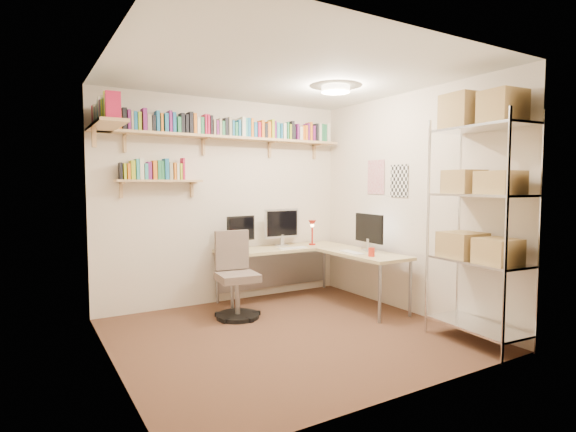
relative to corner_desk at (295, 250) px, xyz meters
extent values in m
plane|color=#4B2F20|center=(-0.69, -0.99, -0.65)|extent=(3.20, 3.20, 0.00)
cube|color=beige|center=(-0.69, 0.51, 0.60)|extent=(3.20, 0.04, 2.50)
cube|color=beige|center=(-2.29, -0.99, 0.60)|extent=(0.04, 3.00, 2.50)
cube|color=beige|center=(0.91, -0.99, 0.60)|extent=(0.04, 3.00, 2.50)
cube|color=beige|center=(-0.69, -2.49, 0.60)|extent=(3.20, 0.04, 2.50)
cube|color=silver|center=(-0.69, -0.99, 1.85)|extent=(3.20, 3.00, 0.04)
cube|color=silver|center=(0.90, -0.44, 0.90)|extent=(0.01, 0.30, 0.42)
cube|color=white|center=(0.90, -0.84, 0.85)|extent=(0.01, 0.28, 0.38)
cylinder|color=#FFEAC6|center=(0.01, -0.79, 1.81)|extent=(0.30, 0.30, 0.06)
cube|color=tan|center=(-0.69, 0.38, 1.37)|extent=(3.05, 0.25, 0.03)
cube|color=tan|center=(-2.17, -0.04, 1.37)|extent=(0.25, 1.00, 0.03)
cube|color=tan|center=(-1.54, 0.41, 0.85)|extent=(0.95, 0.20, 0.02)
cube|color=tan|center=(-1.89, 0.45, 1.30)|extent=(0.03, 0.20, 0.20)
cube|color=tan|center=(-0.99, 0.45, 1.30)|extent=(0.03, 0.20, 0.20)
cube|color=tan|center=(-0.09, 0.45, 1.30)|extent=(0.03, 0.20, 0.20)
cube|color=tan|center=(0.61, 0.45, 1.30)|extent=(0.03, 0.20, 0.20)
cube|color=teal|center=(-2.15, 0.38, 1.47)|extent=(0.04, 0.13, 0.18)
cube|color=teal|center=(-2.10, 0.38, 1.50)|extent=(0.03, 0.11, 0.23)
cube|color=#297C4D|center=(-2.07, 0.38, 1.50)|extent=(0.02, 0.12, 0.23)
cube|color=#A6B822|center=(-2.02, 0.38, 1.47)|extent=(0.04, 0.11, 0.17)
cube|color=orange|center=(-1.97, 0.38, 1.48)|extent=(0.04, 0.11, 0.20)
cube|color=black|center=(-1.91, 0.38, 1.50)|extent=(0.04, 0.13, 0.23)
cube|color=#711E6A|center=(-1.87, 0.38, 1.49)|extent=(0.03, 0.15, 0.22)
cube|color=#9C9071|center=(-1.84, 0.38, 1.49)|extent=(0.02, 0.14, 0.21)
cube|color=#1E699B|center=(-1.80, 0.38, 1.48)|extent=(0.04, 0.14, 0.20)
cube|color=#A6B822|center=(-1.76, 0.38, 1.48)|extent=(0.03, 0.12, 0.20)
cube|color=#711E6A|center=(-1.71, 0.38, 1.50)|extent=(0.04, 0.14, 0.25)
cube|color=#9C9071|center=(-1.66, 0.38, 1.48)|extent=(0.04, 0.12, 0.19)
cube|color=black|center=(-1.61, 0.38, 1.47)|extent=(0.04, 0.12, 0.18)
cube|color=#1E699B|center=(-1.56, 0.38, 1.50)|extent=(0.04, 0.12, 0.23)
cube|color=orange|center=(-1.52, 0.38, 1.49)|extent=(0.03, 0.12, 0.21)
cube|color=#1E699B|center=(-1.47, 0.38, 1.49)|extent=(0.04, 0.14, 0.21)
cube|color=#711E6A|center=(-1.43, 0.38, 1.50)|extent=(0.03, 0.14, 0.24)
cube|color=#1E699B|center=(-1.38, 0.38, 1.50)|extent=(0.04, 0.11, 0.23)
cube|color=#297C4D|center=(-1.33, 0.38, 1.47)|extent=(0.04, 0.14, 0.18)
cube|color=black|center=(-1.28, 0.38, 1.50)|extent=(0.04, 0.12, 0.23)
cube|color=black|center=(-1.24, 0.38, 1.49)|extent=(0.03, 0.13, 0.22)
cube|color=black|center=(-1.19, 0.38, 1.51)|extent=(0.04, 0.14, 0.25)
cube|color=orange|center=(-1.14, 0.38, 1.50)|extent=(0.03, 0.11, 0.24)
cube|color=beige|center=(-1.10, 0.38, 1.48)|extent=(0.04, 0.12, 0.19)
cube|color=#297C4D|center=(-1.06, 0.38, 1.48)|extent=(0.04, 0.12, 0.20)
cube|color=#B81842|center=(-1.02, 0.38, 1.50)|extent=(0.02, 0.14, 0.24)
cube|color=#B81842|center=(-0.98, 0.38, 1.50)|extent=(0.03, 0.14, 0.23)
cube|color=black|center=(-0.94, 0.38, 1.50)|extent=(0.03, 0.12, 0.23)
cube|color=#9C9071|center=(-0.91, 0.38, 1.47)|extent=(0.03, 0.14, 0.18)
cube|color=#711E6A|center=(-0.87, 0.38, 1.47)|extent=(0.03, 0.12, 0.18)
cube|color=#9C9071|center=(-0.83, 0.38, 1.48)|extent=(0.03, 0.14, 0.20)
cube|color=#297C4D|center=(-0.80, 0.38, 1.47)|extent=(0.03, 0.14, 0.17)
cube|color=black|center=(-0.76, 0.38, 1.49)|extent=(0.04, 0.14, 0.21)
cube|color=#9C9071|center=(-0.71, 0.38, 1.50)|extent=(0.04, 0.13, 0.23)
cube|color=#1E699B|center=(-0.67, 0.38, 1.48)|extent=(0.03, 0.14, 0.19)
cube|color=#297C4D|center=(-0.63, 0.38, 1.47)|extent=(0.03, 0.12, 0.17)
cube|color=#1E699B|center=(-0.59, 0.38, 1.48)|extent=(0.03, 0.12, 0.20)
cube|color=beige|center=(-0.54, 0.38, 1.50)|extent=(0.04, 0.15, 0.24)
cube|color=teal|center=(-0.49, 0.38, 1.50)|extent=(0.03, 0.12, 0.23)
cube|color=#1E699B|center=(-0.45, 0.38, 1.50)|extent=(0.04, 0.11, 0.24)
cube|color=orange|center=(-0.42, 0.38, 1.50)|extent=(0.03, 0.13, 0.23)
cube|color=#1E699B|center=(-0.37, 0.38, 1.48)|extent=(0.04, 0.12, 0.19)
cube|color=#B81842|center=(-0.32, 0.38, 1.48)|extent=(0.04, 0.13, 0.19)
cube|color=orange|center=(-0.27, 0.38, 1.49)|extent=(0.03, 0.15, 0.22)
cube|color=black|center=(-0.23, 0.38, 1.47)|extent=(0.04, 0.14, 0.18)
cube|color=orange|center=(-0.18, 0.38, 1.49)|extent=(0.04, 0.13, 0.21)
cube|color=#A6B822|center=(-0.13, 0.38, 1.50)|extent=(0.04, 0.13, 0.24)
cube|color=#711E6A|center=(-0.09, 0.38, 1.50)|extent=(0.02, 0.13, 0.23)
cube|color=teal|center=(-0.04, 0.38, 1.49)|extent=(0.04, 0.11, 0.21)
cube|color=#1E699B|center=(0.00, 0.38, 1.48)|extent=(0.02, 0.14, 0.20)
cube|color=beige|center=(0.04, 0.38, 1.49)|extent=(0.04, 0.15, 0.21)
cube|color=#297C4D|center=(0.09, 0.38, 1.49)|extent=(0.02, 0.15, 0.22)
cube|color=#A6B822|center=(0.13, 0.38, 1.48)|extent=(0.02, 0.15, 0.20)
cube|color=black|center=(0.16, 0.38, 1.50)|extent=(0.04, 0.15, 0.24)
cube|color=black|center=(0.20, 0.38, 1.47)|extent=(0.02, 0.12, 0.18)
cube|color=#711E6A|center=(0.24, 0.38, 1.49)|extent=(0.03, 0.14, 0.21)
cube|color=beige|center=(0.29, 0.38, 1.47)|extent=(0.04, 0.15, 0.18)
cube|color=orange|center=(0.33, 0.38, 1.48)|extent=(0.03, 0.12, 0.19)
cube|color=orange|center=(0.37, 0.38, 1.48)|extent=(0.04, 0.14, 0.20)
cube|color=#711E6A|center=(0.41, 0.38, 1.50)|extent=(0.03, 0.13, 0.23)
cube|color=orange|center=(0.45, 0.38, 1.51)|extent=(0.03, 0.13, 0.25)
cube|color=#711E6A|center=(0.50, 0.38, 1.48)|extent=(0.04, 0.13, 0.20)
cube|color=black|center=(0.54, 0.38, 1.50)|extent=(0.03, 0.14, 0.23)
cube|color=beige|center=(0.59, 0.38, 1.50)|extent=(0.04, 0.15, 0.24)
cube|color=#297C4D|center=(0.63, 0.38, 1.50)|extent=(0.03, 0.14, 0.24)
cube|color=#297C4D|center=(0.67, 0.38, 1.50)|extent=(0.04, 0.14, 0.23)
cube|color=beige|center=(0.73, 0.38, 1.51)|extent=(0.04, 0.14, 0.25)
cube|color=#B81842|center=(-2.17, -0.47, 1.50)|extent=(0.13, 0.04, 0.24)
cube|color=beige|center=(-2.17, -0.42, 1.49)|extent=(0.12, 0.04, 0.21)
cube|color=#A6B822|center=(-2.17, -0.38, 1.51)|extent=(0.13, 0.03, 0.25)
cube|color=#297C4D|center=(-2.17, -0.34, 1.48)|extent=(0.13, 0.03, 0.19)
cube|color=#A6B822|center=(-2.17, -0.29, 1.47)|extent=(0.15, 0.04, 0.18)
cube|color=#9C9071|center=(-2.17, -0.24, 1.50)|extent=(0.13, 0.03, 0.23)
cube|color=teal|center=(-2.17, -0.19, 1.48)|extent=(0.13, 0.04, 0.20)
cube|color=#711E6A|center=(-2.17, -0.14, 1.49)|extent=(0.12, 0.04, 0.21)
cube|color=beige|center=(-2.17, -0.09, 1.50)|extent=(0.14, 0.04, 0.25)
cube|color=#1E699B|center=(-2.17, -0.06, 1.47)|extent=(0.14, 0.02, 0.18)
cube|color=teal|center=(-2.17, -0.02, 1.50)|extent=(0.12, 0.03, 0.23)
cube|color=teal|center=(-2.17, 0.02, 1.50)|extent=(0.12, 0.03, 0.24)
cube|color=beige|center=(-2.17, 0.05, 1.48)|extent=(0.15, 0.03, 0.20)
cube|color=#1E699B|center=(-2.17, 0.09, 1.47)|extent=(0.15, 0.02, 0.17)
cube|color=#1E699B|center=(-2.17, 0.13, 1.48)|extent=(0.11, 0.04, 0.19)
cube|color=#9C9071|center=(-2.17, 0.17, 1.48)|extent=(0.12, 0.04, 0.19)
cube|color=#9C9071|center=(-2.17, 0.22, 1.48)|extent=(0.13, 0.03, 0.21)
cube|color=#9C9071|center=(-2.17, 0.26, 1.50)|extent=(0.14, 0.03, 0.23)
cube|color=#B81842|center=(-2.17, 0.30, 1.49)|extent=(0.15, 0.04, 0.22)
cube|color=#A6B822|center=(-2.17, 0.34, 1.49)|extent=(0.14, 0.03, 0.22)
cube|color=#B81842|center=(-2.17, 0.38, 1.50)|extent=(0.11, 0.03, 0.23)
cube|color=black|center=(-1.96, 0.41, 0.95)|extent=(0.03, 0.13, 0.18)
cube|color=#A6B822|center=(-1.92, 0.41, 0.95)|extent=(0.03, 0.13, 0.17)
cube|color=orange|center=(-1.88, 0.41, 0.94)|extent=(0.03, 0.13, 0.17)
cube|color=#A6B822|center=(-1.84, 0.41, 0.96)|extent=(0.04, 0.14, 0.21)
cube|color=teal|center=(-1.79, 0.41, 0.97)|extent=(0.03, 0.14, 0.22)
cube|color=beige|center=(-1.74, 0.41, 0.97)|extent=(0.04, 0.14, 0.23)
cube|color=teal|center=(-1.70, 0.41, 0.95)|extent=(0.03, 0.15, 0.17)
cube|color=#711E6A|center=(-1.66, 0.41, 0.96)|extent=(0.04, 0.12, 0.20)
cube|color=orange|center=(-1.60, 0.41, 0.96)|extent=(0.04, 0.12, 0.21)
cube|color=#297C4D|center=(-1.55, 0.41, 0.97)|extent=(0.04, 0.14, 0.21)
cube|color=#297C4D|center=(-1.51, 0.41, 0.96)|extent=(0.03, 0.12, 0.21)
cube|color=#1E699B|center=(-1.47, 0.41, 0.98)|extent=(0.04, 0.15, 0.24)
cube|color=#9C9071|center=(-1.42, 0.41, 0.96)|extent=(0.04, 0.14, 0.20)
cube|color=orange|center=(-1.38, 0.41, 0.96)|extent=(0.02, 0.14, 0.19)
cube|color=beige|center=(-1.35, 0.41, 0.95)|extent=(0.03, 0.14, 0.19)
cube|color=#A6B822|center=(-1.31, 0.41, 0.95)|extent=(0.02, 0.15, 0.18)
cube|color=#B81842|center=(-1.27, 0.41, 0.98)|extent=(0.02, 0.12, 0.25)
cube|color=tan|center=(-0.04, 0.23, -0.01)|extent=(1.70, 0.54, 0.04)
cube|color=tan|center=(0.54, -0.64, -0.01)|extent=(0.54, 1.16, 0.04)
cylinder|color=gray|center=(-0.85, 0.00, -0.34)|extent=(0.04, 0.04, 0.63)
cylinder|color=gray|center=(-0.85, 0.45, -0.34)|extent=(0.04, 0.04, 0.63)
cylinder|color=gray|center=(0.76, 0.45, -0.34)|extent=(0.04, 0.04, 0.63)
cylinder|color=gray|center=(0.32, -1.18, -0.34)|extent=(0.04, 0.04, 0.63)
cylinder|color=gray|center=(0.76, -1.18, -0.34)|extent=(0.04, 0.04, 0.63)
cube|color=gray|center=(-0.04, 0.46, -0.30)|extent=(1.61, 0.02, 0.49)
cube|color=silver|center=(0.00, 0.33, 0.30)|extent=(0.49, 0.03, 0.38)
cube|color=black|center=(0.00, 0.32, 0.30)|extent=(0.44, 0.00, 0.32)
cube|color=black|center=(-0.58, 0.33, 0.27)|extent=(0.39, 0.03, 0.30)
cube|color=black|center=(0.66, -0.60, 0.29)|extent=(0.03, 0.52, 0.34)
cube|color=white|center=(0.65, -0.60, 0.29)|extent=(0.00, 0.47, 0.29)
cube|color=white|center=(0.00, 0.06, 0.02)|extent=(0.38, 0.12, 0.01)
cube|color=white|center=(0.41, -0.60, 0.02)|extent=(0.12, 0.36, 0.01)
cylinder|color=#A4170E|center=(0.41, 0.23, 0.02)|extent=(0.09, 0.09, 0.02)
cylinder|color=#A4170E|center=(0.41, 0.23, 0.15)|extent=(0.02, 0.02, 0.25)
cone|color=#A4170E|center=(0.41, 0.23, 0.29)|extent=(0.11, 0.11, 0.08)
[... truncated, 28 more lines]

